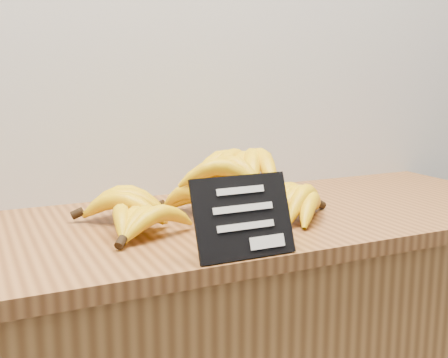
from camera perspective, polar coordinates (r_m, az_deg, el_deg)
The scene contains 3 objects.
counter_top at distance 1.16m, azimuth -1.05°, elevation -4.66°, with size 1.50×0.54×0.03m, color brown.
chalkboard_sign at distance 0.91m, azimuth 2.00°, elevation -3.86°, with size 0.17×0.01×0.14m, color black.
banana_pile at distance 1.15m, azimuth -0.84°, elevation -1.25°, with size 0.52×0.34×0.13m.
Camera 1 is at (-0.49, 1.73, 1.23)m, focal length 45.00 mm.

